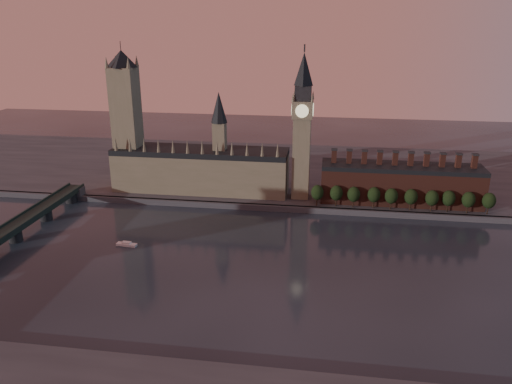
# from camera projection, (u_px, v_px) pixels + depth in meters

# --- Properties ---
(ground) EXTENTS (900.00, 900.00, 0.00)m
(ground) POSITION_uv_depth(u_px,v_px,m) (268.00, 273.00, 263.18)
(ground) COLOR black
(ground) RESTS_ON ground
(north_bank) EXTENTS (900.00, 182.00, 4.00)m
(north_bank) POSITION_uv_depth(u_px,v_px,m) (293.00, 172.00, 428.89)
(north_bank) COLOR #4C4B51
(north_bank) RESTS_ON ground
(palace_of_westminster) EXTENTS (130.00, 30.30, 74.00)m
(palace_of_westminster) POSITION_uv_depth(u_px,v_px,m) (201.00, 168.00, 372.36)
(palace_of_westminster) COLOR #766B54
(palace_of_westminster) RESTS_ON north_bank
(victoria_tower) EXTENTS (24.00, 24.00, 108.00)m
(victoria_tower) POSITION_uv_depth(u_px,v_px,m) (126.00, 116.00, 367.82)
(victoria_tower) COLOR #766B54
(victoria_tower) RESTS_ON north_bank
(big_ben) EXTENTS (15.00, 15.00, 107.00)m
(big_ben) POSITION_uv_depth(u_px,v_px,m) (302.00, 125.00, 345.93)
(big_ben) COLOR #766B54
(big_ben) RESTS_ON north_bank
(chimney_block) EXTENTS (110.00, 25.00, 37.00)m
(chimney_block) POSITION_uv_depth(u_px,v_px,m) (401.00, 183.00, 349.06)
(chimney_block) COLOR #552A20
(chimney_block) RESTS_ON north_bank
(embankment_tree_0) EXTENTS (8.60, 8.60, 14.88)m
(embankment_tree_0) POSITION_uv_depth(u_px,v_px,m) (317.00, 193.00, 343.67)
(embankment_tree_0) COLOR black
(embankment_tree_0) RESTS_ON north_bank
(embankment_tree_1) EXTENTS (8.60, 8.60, 14.88)m
(embankment_tree_1) POSITION_uv_depth(u_px,v_px,m) (336.00, 193.00, 342.63)
(embankment_tree_1) COLOR black
(embankment_tree_1) RESTS_ON north_bank
(embankment_tree_2) EXTENTS (8.60, 8.60, 14.88)m
(embankment_tree_2) POSITION_uv_depth(u_px,v_px,m) (354.00, 194.00, 340.13)
(embankment_tree_2) COLOR black
(embankment_tree_2) RESTS_ON north_bank
(embankment_tree_3) EXTENTS (8.60, 8.60, 14.88)m
(embankment_tree_3) POSITION_uv_depth(u_px,v_px,m) (374.00, 195.00, 339.30)
(embankment_tree_3) COLOR black
(embankment_tree_3) RESTS_ON north_bank
(embankment_tree_4) EXTENTS (8.60, 8.60, 14.88)m
(embankment_tree_4) POSITION_uv_depth(u_px,v_px,m) (391.00, 196.00, 336.77)
(embankment_tree_4) COLOR black
(embankment_tree_4) RESTS_ON north_bank
(embankment_tree_5) EXTENTS (8.60, 8.60, 14.88)m
(embankment_tree_5) POSITION_uv_depth(u_px,v_px,m) (411.00, 197.00, 335.35)
(embankment_tree_5) COLOR black
(embankment_tree_5) RESTS_ON north_bank
(embankment_tree_6) EXTENTS (8.60, 8.60, 14.88)m
(embankment_tree_6) POSITION_uv_depth(u_px,v_px,m) (432.00, 198.00, 333.02)
(embankment_tree_6) COLOR black
(embankment_tree_6) RESTS_ON north_bank
(embankment_tree_7) EXTENTS (8.60, 8.60, 14.88)m
(embankment_tree_7) POSITION_uv_depth(u_px,v_px,m) (449.00, 198.00, 332.62)
(embankment_tree_7) COLOR black
(embankment_tree_7) RESTS_ON north_bank
(embankment_tree_8) EXTENTS (8.60, 8.60, 14.88)m
(embankment_tree_8) POSITION_uv_depth(u_px,v_px,m) (469.00, 200.00, 330.06)
(embankment_tree_8) COLOR black
(embankment_tree_8) RESTS_ON north_bank
(embankment_tree_9) EXTENTS (8.60, 8.60, 14.88)m
(embankment_tree_9) POSITION_uv_depth(u_px,v_px,m) (489.00, 201.00, 328.21)
(embankment_tree_9) COLOR black
(embankment_tree_9) RESTS_ON north_bank
(river_boat) EXTENTS (12.48, 4.62, 2.44)m
(river_boat) POSITION_uv_depth(u_px,v_px,m) (127.00, 244.00, 294.19)
(river_boat) COLOR silver
(river_boat) RESTS_ON ground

